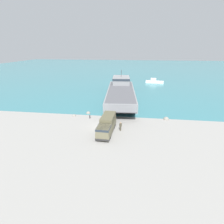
% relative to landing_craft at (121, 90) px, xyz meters
% --- Properties ---
extents(ground_plane, '(240.00, 240.00, 0.00)m').
position_rel_landing_craft_xyz_m(ground_plane, '(-2.04, -23.68, -1.74)').
color(ground_plane, gray).
extents(water_surface, '(240.00, 180.00, 0.01)m').
position_rel_landing_craft_xyz_m(water_surface, '(-2.04, 71.93, -1.73)').
color(water_surface, teal).
rests_on(water_surface, ground_plane).
extents(landing_craft, '(10.41, 34.22, 7.24)m').
position_rel_landing_craft_xyz_m(landing_craft, '(0.00, 0.00, 0.00)').
color(landing_craft, gray).
rests_on(landing_craft, ground_plane).
extents(military_truck, '(2.69, 7.87, 2.87)m').
position_rel_landing_craft_xyz_m(military_truck, '(-0.39, -25.94, -0.25)').
color(military_truck, '#6B664C').
rests_on(military_truck, ground_plane).
extents(soldier_on_ramp, '(0.46, 0.49, 1.75)m').
position_rel_landing_craft_xyz_m(soldier_on_ramp, '(2.06, -25.05, -0.72)').
color(soldier_on_ramp, '#4C4738').
rests_on(soldier_on_ramp, ground_plane).
extents(moored_boat_a, '(7.75, 2.93, 2.14)m').
position_rel_landing_craft_xyz_m(moored_boat_a, '(12.64, 22.52, -1.02)').
color(moored_boat_a, white).
rests_on(moored_boat_a, ground_plane).
extents(mooring_bollard, '(0.28, 0.28, 0.77)m').
position_rel_landing_craft_xyz_m(mooring_bollard, '(-5.19, -19.84, -1.32)').
color(mooring_bollard, '#333338').
rests_on(mooring_bollard, ground_plane).
extents(shoreline_rock_a, '(0.82, 0.82, 0.82)m').
position_rel_landing_craft_xyz_m(shoreline_rock_a, '(-9.08, -19.03, -1.74)').
color(shoreline_rock_a, gray).
rests_on(shoreline_rock_a, ground_plane).
extents(shoreline_rock_b, '(1.19, 1.19, 1.19)m').
position_rel_landing_craft_xyz_m(shoreline_rock_b, '(11.41, -18.37, -1.74)').
color(shoreline_rock_b, gray).
rests_on(shoreline_rock_b, ground_plane).
extents(shoreline_rock_c, '(1.01, 1.01, 1.01)m').
position_rel_landing_craft_xyz_m(shoreline_rock_c, '(-6.30, -17.03, -1.74)').
color(shoreline_rock_c, gray).
rests_on(shoreline_rock_c, ground_plane).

